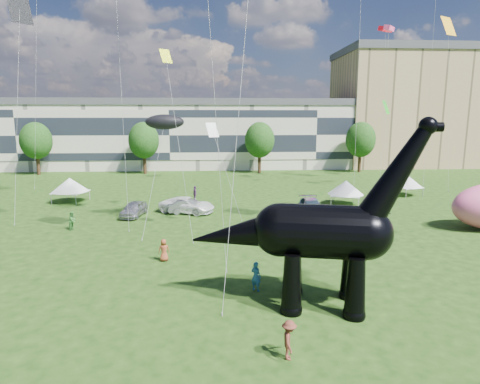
{
  "coord_description": "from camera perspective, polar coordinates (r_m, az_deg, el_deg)",
  "views": [
    {
      "loc": [
        0.36,
        -17.03,
        9.68
      ],
      "look_at": [
        1.86,
        8.0,
        5.0
      ],
      "focal_mm": 30.0,
      "sensor_mm": 36.0,
      "label": 1
    }
  ],
  "objects": [
    {
      "name": "ground",
      "position": [
        19.6,
        -4.27,
        -19.06
      ],
      "size": [
        220.0,
        220.0,
        0.0
      ],
      "primitive_type": "plane",
      "color": "#16330C",
      "rests_on": "ground"
    },
    {
      "name": "terrace_row",
      "position": [
        79.56,
        -9.55,
        7.77
      ],
      "size": [
        78.0,
        11.0,
        12.0
      ],
      "primitive_type": "cube",
      "color": "beige",
      "rests_on": "ground"
    },
    {
      "name": "apartment_block",
      "position": [
        91.12,
        22.77,
        10.59
      ],
      "size": [
        28.0,
        18.0,
        22.0
      ],
      "primitive_type": "cube",
      "color": "tan",
      "rests_on": "ground"
    },
    {
      "name": "tree_far_left",
      "position": [
        76.41,
        -27.05,
        6.88
      ],
      "size": [
        5.2,
        5.2,
        9.44
      ],
      "color": "#382314",
      "rests_on": "ground"
    },
    {
      "name": "tree_mid_left",
      "position": [
        71.2,
        -13.54,
        7.55
      ],
      "size": [
        5.2,
        5.2,
        9.44
      ],
      "color": "#382314",
      "rests_on": "ground"
    },
    {
      "name": "tree_mid_right",
      "position": [
        70.53,
        2.82,
        7.8
      ],
      "size": [
        5.2,
        5.2,
        9.44
      ],
      "color": "#382314",
      "rests_on": "ground"
    },
    {
      "name": "tree_far_right",
      "position": [
        74.66,
        16.81,
        7.52
      ],
      "size": [
        5.2,
        5.2,
        9.44
      ],
      "color": "#382314",
      "rests_on": "ground"
    },
    {
      "name": "dinosaur_sculpture",
      "position": [
        20.85,
        10.36,
        -5.95
      ],
      "size": [
        12.38,
        4.65,
        10.1
      ],
      "rotation": [
        0.0,
        0.0,
        -0.22
      ],
      "color": "black",
      "rests_on": "ground"
    },
    {
      "name": "car_silver",
      "position": [
        41.14,
        -14.87,
        -2.34
      ],
      "size": [
        2.36,
        4.58,
        1.49
      ],
      "primitive_type": "imported",
      "rotation": [
        0.0,
        0.0,
        -0.14
      ],
      "color": "silver",
      "rests_on": "ground"
    },
    {
      "name": "car_grey",
      "position": [
        41.49,
        -7.27,
        -1.98
      ],
      "size": [
        4.61,
        2.28,
        1.45
      ],
      "primitive_type": "imported",
      "rotation": [
        0.0,
        0.0,
        1.74
      ],
      "color": "slate",
      "rests_on": "ground"
    },
    {
      "name": "car_white",
      "position": [
        41.6,
        -7.5,
        -1.86
      ],
      "size": [
        6.28,
        4.69,
        1.59
      ],
      "primitive_type": "imported",
      "rotation": [
        0.0,
        0.0,
        1.16
      ],
      "color": "white",
      "rests_on": "ground"
    },
    {
      "name": "car_dark",
      "position": [
        41.12,
        10.09,
        -2.1
      ],
      "size": [
        2.62,
        5.55,
        1.56
      ],
      "primitive_type": "imported",
      "rotation": [
        0.0,
        0.0,
        -0.08
      ],
      "color": "#595960",
      "rests_on": "ground"
    },
    {
      "name": "gazebo_near",
      "position": [
        46.36,
        14.81,
        0.59
      ],
      "size": [
        5.08,
        5.08,
        2.75
      ],
      "rotation": [
        0.0,
        0.0,
        -0.36
      ],
      "color": "white",
      "rests_on": "ground"
    },
    {
      "name": "gazebo_far",
      "position": [
        54.4,
        22.62,
        1.46
      ],
      "size": [
        4.8,
        4.8,
        2.61
      ],
      "rotation": [
        0.0,
        0.0,
        0.35
      ],
      "color": "silver",
      "rests_on": "ground"
    },
    {
      "name": "gazebo_left",
      "position": [
        50.2,
        -23.03,
        0.92
      ],
      "size": [
        4.82,
        4.82,
        2.84
      ],
      "rotation": [
        0.0,
        0.0,
        -0.21
      ],
      "color": "white",
      "rests_on": "ground"
    },
    {
      "name": "visitors",
      "position": [
        34.02,
        -4.58,
        -4.45
      ],
      "size": [
        53.78,
        35.66,
        1.9
      ],
      "color": "brown",
      "rests_on": "ground"
    }
  ]
}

